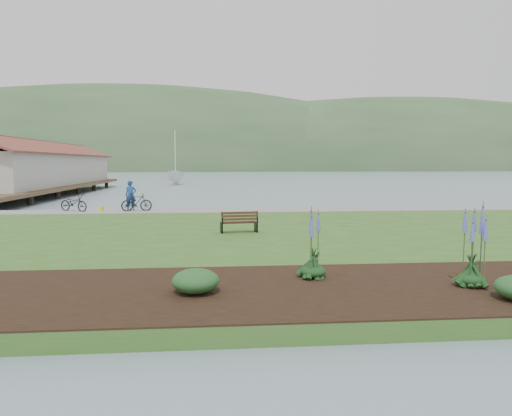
{
  "coord_description": "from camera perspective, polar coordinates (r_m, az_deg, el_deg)",
  "views": [
    {
      "loc": [
        -2.48,
        -19.58,
        3.21
      ],
      "look_at": [
        -0.83,
        -0.59,
        1.3
      ],
      "focal_mm": 32.0,
      "sensor_mm": 36.0,
      "label": 1
    }
  ],
  "objects": [
    {
      "name": "ground",
      "position": [
        20.0,
        2.24,
        -3.52
      ],
      "size": [
        600.0,
        600.0,
        0.0
      ],
      "primitive_type": "plane",
      "color": "gray",
      "rests_on": "ground"
    },
    {
      "name": "lawn",
      "position": [
        18.01,
        3.04,
        -3.91
      ],
      "size": [
        34.0,
        20.0,
        0.4
      ],
      "primitive_type": "cube",
      "color": "#315B20",
      "rests_on": "ground"
    },
    {
      "name": "shoreline_path",
      "position": [
        26.75,
        0.4,
        -0.28
      ],
      "size": [
        34.0,
        2.2,
        0.03
      ],
      "primitive_type": "cube",
      "color": "gray",
      "rests_on": "lawn"
    },
    {
      "name": "garden_bed",
      "position": [
        11.55,
        23.83,
        -8.75
      ],
      "size": [
        24.0,
        4.4,
        0.04
      ],
      "primitive_type": "cube",
      "color": "black",
      "rests_on": "lawn"
    },
    {
      "name": "far_hillside",
      "position": [
        190.94,
        1.83,
        4.75
      ],
      "size": [
        580.0,
        80.0,
        38.0
      ],
      "primitive_type": null,
      "color": "#32542F",
      "rests_on": "ground"
    },
    {
      "name": "pier_pavilion",
      "position": [
        50.26,
        -25.43,
        4.52
      ],
      "size": [
        8.0,
        36.0,
        5.4
      ],
      "color": "#4C3826",
      "rests_on": "ground"
    },
    {
      "name": "park_bench",
      "position": [
        18.25,
        -2.12,
        -1.71
      ],
      "size": [
        1.52,
        0.77,
        0.91
      ],
      "rotation": [
        0.0,
        0.0,
        0.13
      ],
      "color": "black",
      "rests_on": "lawn"
    },
    {
      "name": "person",
      "position": [
        27.6,
        -15.39,
        1.82
      ],
      "size": [
        0.88,
        0.73,
        2.06
      ],
      "primitive_type": "imported",
      "rotation": [
        0.0,
        0.0,
        0.33
      ],
      "color": "navy",
      "rests_on": "lawn"
    },
    {
      "name": "bicycle_a",
      "position": [
        28.1,
        -21.82,
        0.6
      ],
      "size": [
        1.49,
        2.01,
        1.0
      ],
      "primitive_type": "imported",
      "rotation": [
        0.0,
        0.0,
        1.08
      ],
      "color": "black",
      "rests_on": "lawn"
    },
    {
      "name": "bicycle_b",
      "position": [
        27.1,
        -14.71,
        0.68
      ],
      "size": [
        0.78,
        1.78,
        1.04
      ],
      "primitive_type": "imported",
      "rotation": [
        0.0,
        0.0,
        1.74
      ],
      "color": "black",
      "rests_on": "lawn"
    },
    {
      "name": "sailboat",
      "position": [
        67.12,
        -10.0,
        2.89
      ],
      "size": [
        10.08,
        10.24,
        24.87
      ],
      "primitive_type": "imported",
      "rotation": [
        0.0,
        0.0,
        -0.07
      ],
      "color": "silver",
      "rests_on": "ground"
    },
    {
      "name": "pannier",
      "position": [
        27.41,
        -18.81,
        -0.14
      ],
      "size": [
        0.25,
        0.33,
        0.32
      ],
      "primitive_type": "cube",
      "rotation": [
        0.0,
        0.0,
        -0.2
      ],
      "color": "yellow",
      "rests_on": "lawn"
    },
    {
      "name": "echium_0",
      "position": [
        11.31,
        25.49,
        -4.59
      ],
      "size": [
        0.62,
        0.62,
        2.01
      ],
      "color": "#123414",
      "rests_on": "garden_bed"
    },
    {
      "name": "echium_4",
      "position": [
        11.05,
        7.2,
        -4.88
      ],
      "size": [
        0.62,
        0.62,
        1.99
      ],
      "color": "#123414",
      "rests_on": "garden_bed"
    },
    {
      "name": "shrub_0",
      "position": [
        9.92,
        -7.57,
        -9.02
      ],
      "size": [
        1.01,
        1.01,
        0.51
      ],
      "primitive_type": "ellipsoid",
      "color": "#1E4C21",
      "rests_on": "garden_bed"
    }
  ]
}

